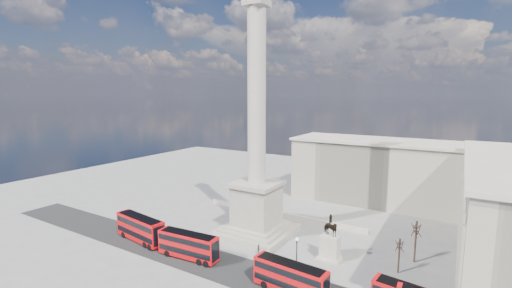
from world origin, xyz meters
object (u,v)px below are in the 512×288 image
object	(u,v)px
red_bus_b	(291,278)
pedestrian_crossing	(259,249)
equestrian_statue	(330,244)
nelsons_column	(257,172)
red_bus_e	(140,228)
red_bus_a	(189,245)
victorian_lamp	(297,254)

from	to	relation	value
red_bus_b	pedestrian_crossing	xyz separation A→B (m)	(-10.11, 8.02, -1.48)
equestrian_statue	pedestrian_crossing	distance (m)	12.57
nelsons_column	equestrian_statue	world-z (taller)	nelsons_column
nelsons_column	equestrian_statue	xyz separation A→B (m)	(16.75, -3.32, -10.09)
red_bus_e	red_bus_b	bearing A→B (deg)	6.01
pedestrian_crossing	red_bus_a	bearing A→B (deg)	105.87
red_bus_a	pedestrian_crossing	world-z (taller)	red_bus_a
victorian_lamp	red_bus_e	bearing A→B (deg)	-173.07
red_bus_a	red_bus_b	world-z (taller)	red_bus_a
pedestrian_crossing	nelsons_column	bearing A→B (deg)	10.57
pedestrian_crossing	red_bus_e	bearing A→B (deg)	84.96
nelsons_column	red_bus_a	bearing A→B (deg)	-105.47
red_bus_a	victorian_lamp	size ratio (longest dim) A/B	1.82
victorian_lamp	pedestrian_crossing	bearing A→B (deg)	159.68
nelsons_column	red_bus_e	xyz separation A→B (m)	(-17.21, -15.18, -10.33)
pedestrian_crossing	victorian_lamp	bearing A→B (deg)	-132.89
nelsons_column	pedestrian_crossing	world-z (taller)	nelsons_column
nelsons_column	pedestrian_crossing	xyz separation A→B (m)	(5.27, -8.08, -12.02)
red_bus_a	victorian_lamp	world-z (taller)	victorian_lamp
victorian_lamp	pedestrian_crossing	xyz separation A→B (m)	(-8.89, 3.29, -2.82)
red_bus_e	pedestrian_crossing	world-z (taller)	red_bus_e
victorian_lamp	red_bus_a	bearing A→B (deg)	-166.79
equestrian_statue	victorian_lamp	bearing A→B (deg)	-107.85
red_bus_b	victorian_lamp	size ratio (longest dim) A/B	1.79
equestrian_statue	pedestrian_crossing	bearing A→B (deg)	-157.48
nelsons_column	red_bus_b	size ratio (longest dim) A/B	4.40
nelsons_column	red_bus_e	bearing A→B (deg)	-138.59
nelsons_column	pedestrian_crossing	bearing A→B (deg)	-56.86
victorian_lamp	pedestrian_crossing	distance (m)	9.89
nelsons_column	red_bus_a	world-z (taller)	nelsons_column
red_bus_e	victorian_lamp	world-z (taller)	victorian_lamp
red_bus_e	victorian_lamp	size ratio (longest dim) A/B	1.97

